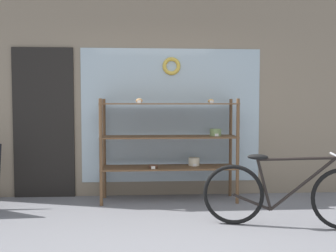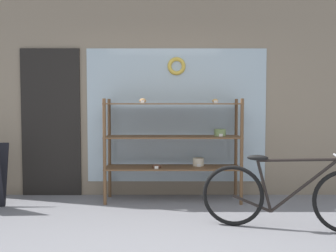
{
  "view_description": "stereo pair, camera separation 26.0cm",
  "coord_description": "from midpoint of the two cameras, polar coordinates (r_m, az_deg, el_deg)",
  "views": [
    {
      "loc": [
        -0.18,
        -2.93,
        1.31
      ],
      "look_at": [
        0.07,
        1.15,
        1.07
      ],
      "focal_mm": 40.0,
      "sensor_mm": 36.0,
      "label": 1
    },
    {
      "loc": [
        0.08,
        -2.93,
        1.31
      ],
      "look_at": [
        0.07,
        1.15,
        1.07
      ],
      "focal_mm": 40.0,
      "sensor_mm": 36.0,
      "label": 2
    }
  ],
  "objects": [
    {
      "name": "storefront_facade",
      "position": [
        5.39,
        0.18,
        5.82
      ],
      "size": [
        5.77,
        0.13,
        3.17
      ],
      "color": "gray",
      "rests_on": "ground_plane"
    },
    {
      "name": "display_case",
      "position": [
        5.05,
        2.72,
        -2.07
      ],
      "size": [
        1.82,
        0.46,
        1.39
      ],
      "color": "brown",
      "rests_on": "ground_plane"
    },
    {
      "name": "bicycle",
      "position": [
        4.19,
        19.52,
        -10.05
      ],
      "size": [
        1.75,
        0.57,
        0.79
      ],
      "rotation": [
        0.0,
        0.0,
        -0.24
      ],
      "color": "black",
      "rests_on": "ground_plane"
    }
  ]
}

